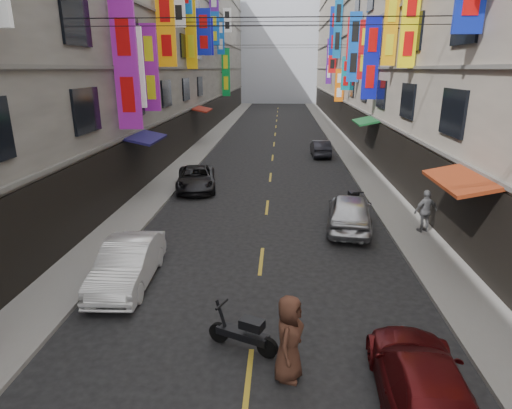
# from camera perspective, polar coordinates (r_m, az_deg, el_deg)

# --- Properties ---
(sidewalk_left) EXTENTS (2.00, 90.00, 0.12)m
(sidewalk_left) POSITION_cam_1_polar(r_m,az_deg,el_deg) (38.57, -6.62, 8.16)
(sidewalk_left) COLOR slate
(sidewalk_left) RESTS_ON ground
(sidewalk_right) EXTENTS (2.00, 90.00, 0.12)m
(sidewalk_right) POSITION_cam_1_polar(r_m,az_deg,el_deg) (38.38, 11.49, 7.88)
(sidewalk_right) COLOR slate
(sidewalk_right) RESTS_ON ground
(building_row_left) EXTENTS (10.14, 90.00, 19.00)m
(building_row_left) POSITION_cam_1_polar(r_m,az_deg,el_deg) (39.66, -16.34, 21.54)
(building_row_left) COLOR gray
(building_row_left) RESTS_ON ground
(building_row_right) EXTENTS (10.14, 90.00, 19.00)m
(building_row_right) POSITION_cam_1_polar(r_m,az_deg,el_deg) (39.29, 21.70, 21.09)
(building_row_right) COLOR #AA9E8E
(building_row_right) RESTS_ON ground
(haze_block) EXTENTS (18.00, 8.00, 22.00)m
(haze_block) POSITION_cam_1_polar(r_m,az_deg,el_deg) (87.60, 3.16, 20.68)
(haze_block) COLOR silver
(haze_block) RESTS_ON ground
(shop_signage) EXTENTS (14.00, 55.00, 12.86)m
(shop_signage) POSITION_cam_1_polar(r_m,az_deg,el_deg) (30.78, 2.21, 22.93)
(shop_signage) COLOR blue
(shop_signage) RESTS_ON ground
(street_awnings) EXTENTS (13.99, 35.20, 0.41)m
(street_awnings) POSITION_cam_1_polar(r_m,az_deg,el_deg) (21.82, -1.62, 8.83)
(street_awnings) COLOR #12451A
(street_awnings) RESTS_ON ground
(overhead_cables) EXTENTS (14.00, 38.04, 1.24)m
(overhead_cables) POSITION_cam_1_polar(r_m,az_deg,el_deg) (25.60, 2.15, 23.15)
(overhead_cables) COLOR black
(overhead_cables) RESTS_ON ground
(lane_markings) EXTENTS (0.12, 80.20, 0.01)m
(lane_markings) POSITION_cam_1_polar(r_m,az_deg,el_deg) (35.06, 2.32, 7.22)
(lane_markings) COLOR gold
(lane_markings) RESTS_ON ground
(scooter_crossing) EXTENTS (1.70, 0.87, 1.14)m
(scooter_crossing) POSITION_cam_1_polar(r_m,az_deg,el_deg) (10.44, -1.65, -16.77)
(scooter_crossing) COLOR black
(scooter_crossing) RESTS_ON ground
(scooter_far_right) EXTENTS (0.56, 1.80, 1.14)m
(scooter_far_right) POSITION_cam_1_polar(r_m,az_deg,el_deg) (20.39, 12.87, 0.37)
(scooter_far_right) COLOR black
(scooter_far_right) RESTS_ON ground
(car_left_mid) EXTENTS (1.59, 4.15, 1.35)m
(car_left_mid) POSITION_cam_1_polar(r_m,az_deg,el_deg) (13.73, -16.73, -7.53)
(car_left_mid) COLOR white
(car_left_mid) RESTS_ON ground
(car_left_far) EXTENTS (2.75, 4.70, 1.23)m
(car_left_far) POSITION_cam_1_polar(r_m,az_deg,el_deg) (23.67, -7.99, 3.47)
(car_left_far) COLOR black
(car_left_far) RESTS_ON ground
(car_right_near) EXTENTS (1.93, 4.28, 1.22)m
(car_right_near) POSITION_cam_1_polar(r_m,az_deg,el_deg) (9.40, 21.38, -21.37)
(car_right_near) COLOR #550E10
(car_right_near) RESTS_ON ground
(car_right_mid) EXTENTS (2.38, 4.59, 1.49)m
(car_right_mid) POSITION_cam_1_polar(r_m,az_deg,el_deg) (17.98, 12.37, -0.91)
(car_right_mid) COLOR #BABABF
(car_right_mid) RESTS_ON ground
(car_right_far) EXTENTS (1.38, 3.72, 1.21)m
(car_right_far) POSITION_cam_1_polar(r_m,az_deg,el_deg) (32.97, 8.60, 7.44)
(car_right_far) COLOR #26262E
(car_right_far) RESTS_ON ground
(pedestrian_rfar) EXTENTS (1.14, 0.87, 1.71)m
(pedestrian_rfar) POSITION_cam_1_polar(r_m,az_deg,el_deg) (18.17, 21.68, -0.82)
(pedestrian_rfar) COLOR slate
(pedestrian_rfar) RESTS_ON sidewalk_right
(pedestrian_crossing) EXTENTS (0.88, 1.08, 1.93)m
(pedestrian_crossing) POSITION_cam_1_polar(r_m,az_deg,el_deg) (9.39, 4.43, -17.36)
(pedestrian_crossing) COLOR #4F2C1F
(pedestrian_crossing) RESTS_ON ground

